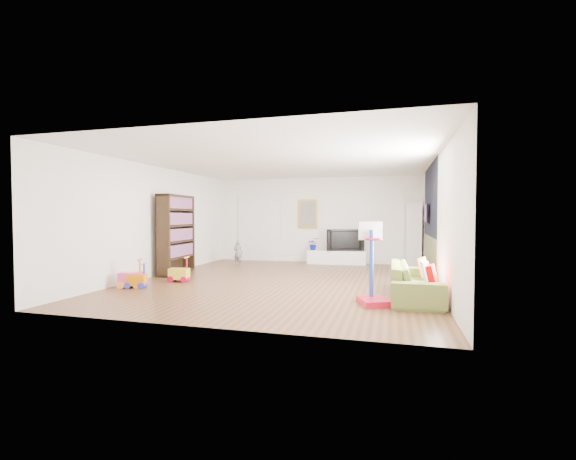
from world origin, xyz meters
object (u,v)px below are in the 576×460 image
(media_console, at_px, (337,257))
(bookshelf, at_px, (176,234))
(basketball_hoop, at_px, (375,263))
(sofa, at_px, (415,281))

(media_console, xyz_separation_m, bookshelf, (-3.70, -3.04, 0.80))
(media_console, bearing_deg, basketball_hoop, -76.78)
(media_console, xyz_separation_m, basketball_hoop, (1.37, -5.26, 0.49))
(bookshelf, bearing_deg, sofa, -18.38)
(bookshelf, bearing_deg, basketball_hoop, -27.35)
(bookshelf, height_order, sofa, bookshelf)
(media_console, distance_m, bookshelf, 4.86)
(bookshelf, relative_size, sofa, 0.94)
(bookshelf, xyz_separation_m, basketball_hoop, (5.07, -2.22, -0.31))
(sofa, bearing_deg, media_console, 23.89)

